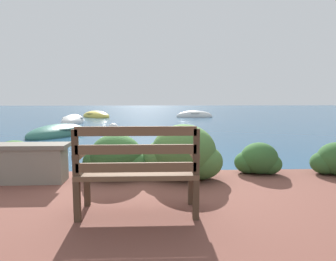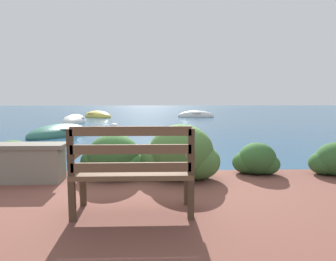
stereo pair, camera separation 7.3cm
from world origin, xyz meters
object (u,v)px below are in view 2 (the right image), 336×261
at_px(rowboat_mid, 74,122).
at_px(rowboat_outer, 98,116).
at_px(mooring_buoy, 114,128).
at_px(park_bench, 133,168).
at_px(rowboat_far, 196,116).
at_px(rowboat_nearest, 59,133).

distance_m(rowboat_mid, rowboat_outer, 4.32).
bearing_deg(mooring_buoy, park_bench, -80.51).
relative_size(rowboat_mid, rowboat_far, 1.19).
distance_m(rowboat_mid, mooring_buoy, 4.31).
bearing_deg(rowboat_nearest, park_bench, 47.71).
xyz_separation_m(park_bench, rowboat_nearest, (-3.40, 8.02, -0.64)).
distance_m(park_bench, rowboat_nearest, 8.73).
bearing_deg(rowboat_nearest, rowboat_mid, -145.99).
height_order(park_bench, rowboat_mid, park_bench).
bearing_deg(rowboat_outer, rowboat_mid, -46.21).
xyz_separation_m(park_bench, rowboat_mid, (-4.22, 13.05, -0.63)).
bearing_deg(rowboat_mid, rowboat_nearest, -174.86).
xyz_separation_m(rowboat_mid, rowboat_outer, (0.36, 4.30, -0.00)).
height_order(rowboat_nearest, rowboat_outer, rowboat_outer).
bearing_deg(park_bench, rowboat_nearest, 109.50).
height_order(rowboat_nearest, rowboat_far, rowboat_far).
bearing_deg(mooring_buoy, rowboat_mid, 127.26).
height_order(rowboat_mid, rowboat_far, rowboat_mid).
bearing_deg(rowboat_outer, rowboat_far, 45.46).
relative_size(rowboat_nearest, rowboat_mid, 1.04).
relative_size(rowboat_mid, rowboat_outer, 1.04).
xyz_separation_m(rowboat_nearest, rowboat_far, (6.17, 8.98, 0.00)).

